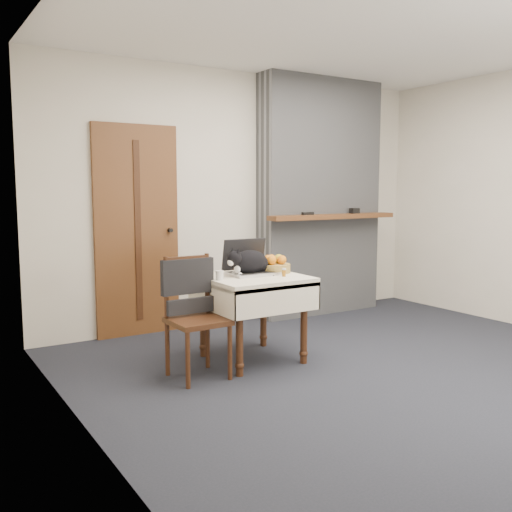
{
  "coord_description": "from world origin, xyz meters",
  "views": [
    {
      "loc": [
        -3.1,
        -3.2,
        1.41
      ],
      "look_at": [
        -0.7,
        0.64,
        0.87
      ],
      "focal_mm": 40.0,
      "sensor_mm": 36.0,
      "label": 1
    }
  ],
  "objects_px": {
    "laptop": "(249,265)",
    "chair": "(192,299)",
    "fruit_basket": "(275,266)",
    "cat": "(250,263)",
    "cream_jar": "(220,275)",
    "door": "(137,231)",
    "side_table": "(252,289)",
    "pill_bottle": "(284,272)"
  },
  "relations": [
    {
      "from": "laptop",
      "to": "cream_jar",
      "type": "relative_size",
      "value": 5.54
    },
    {
      "from": "pill_bottle",
      "to": "cat",
      "type": "bearing_deg",
      "value": 130.03
    },
    {
      "from": "door",
      "to": "side_table",
      "type": "bearing_deg",
      "value": -68.94
    },
    {
      "from": "cat",
      "to": "cream_jar",
      "type": "bearing_deg",
      "value": -174.47
    },
    {
      "from": "fruit_basket",
      "to": "chair",
      "type": "height_order",
      "value": "chair"
    },
    {
      "from": "cream_jar",
      "to": "fruit_basket",
      "type": "height_order",
      "value": "fruit_basket"
    },
    {
      "from": "door",
      "to": "laptop",
      "type": "bearing_deg",
      "value": -66.07
    },
    {
      "from": "side_table",
      "to": "cream_jar",
      "type": "height_order",
      "value": "cream_jar"
    },
    {
      "from": "chair",
      "to": "cream_jar",
      "type": "bearing_deg",
      "value": 4.94
    },
    {
      "from": "fruit_basket",
      "to": "laptop",
      "type": "bearing_deg",
      "value": 166.95
    },
    {
      "from": "cream_jar",
      "to": "chair",
      "type": "bearing_deg",
      "value": -173.94
    },
    {
      "from": "cat",
      "to": "chair",
      "type": "height_order",
      "value": "cat"
    },
    {
      "from": "pill_bottle",
      "to": "side_table",
      "type": "bearing_deg",
      "value": 139.42
    },
    {
      "from": "laptop",
      "to": "chair",
      "type": "relative_size",
      "value": 0.44
    },
    {
      "from": "door",
      "to": "fruit_basket",
      "type": "distance_m",
      "value": 1.46
    },
    {
      "from": "door",
      "to": "pill_bottle",
      "type": "height_order",
      "value": "door"
    },
    {
      "from": "pill_bottle",
      "to": "fruit_basket",
      "type": "bearing_deg",
      "value": 75.64
    },
    {
      "from": "cream_jar",
      "to": "side_table",
      "type": "bearing_deg",
      "value": 8.07
    },
    {
      "from": "pill_bottle",
      "to": "cream_jar",
      "type": "bearing_deg",
      "value": 167.01
    },
    {
      "from": "laptop",
      "to": "cream_jar",
      "type": "distance_m",
      "value": 0.39
    },
    {
      "from": "fruit_basket",
      "to": "cat",
      "type": "bearing_deg",
      "value": 179.52
    },
    {
      "from": "chair",
      "to": "door",
      "type": "bearing_deg",
      "value": 85.36
    },
    {
      "from": "side_table",
      "to": "door",
      "type": "bearing_deg",
      "value": 111.06
    },
    {
      "from": "laptop",
      "to": "chair",
      "type": "distance_m",
      "value": 0.66
    },
    {
      "from": "side_table",
      "to": "fruit_basket",
      "type": "height_order",
      "value": "fruit_basket"
    },
    {
      "from": "door",
      "to": "side_table",
      "type": "relative_size",
      "value": 2.56
    },
    {
      "from": "chair",
      "to": "side_table",
      "type": "bearing_deg",
      "value": 6.08
    },
    {
      "from": "laptop",
      "to": "cat",
      "type": "xyz_separation_m",
      "value": [
        -0.02,
        -0.05,
        0.03
      ]
    },
    {
      "from": "cat",
      "to": "fruit_basket",
      "type": "height_order",
      "value": "cat"
    },
    {
      "from": "cat",
      "to": "pill_bottle",
      "type": "xyz_separation_m",
      "value": [
        0.18,
        -0.22,
        -0.07
      ]
    },
    {
      "from": "fruit_basket",
      "to": "pill_bottle",
      "type": "bearing_deg",
      "value": -104.36
    },
    {
      "from": "cat",
      "to": "cream_jar",
      "type": "height_order",
      "value": "cat"
    },
    {
      "from": "pill_bottle",
      "to": "laptop",
      "type": "bearing_deg",
      "value": 121.5
    },
    {
      "from": "door",
      "to": "fruit_basket",
      "type": "relative_size",
      "value": 7.64
    },
    {
      "from": "laptop",
      "to": "pill_bottle",
      "type": "bearing_deg",
      "value": -55.53
    },
    {
      "from": "laptop",
      "to": "fruit_basket",
      "type": "bearing_deg",
      "value": -10.07
    },
    {
      "from": "door",
      "to": "fruit_basket",
      "type": "height_order",
      "value": "door"
    },
    {
      "from": "laptop",
      "to": "cat",
      "type": "height_order",
      "value": "laptop"
    },
    {
      "from": "cream_jar",
      "to": "pill_bottle",
      "type": "distance_m",
      "value": 0.54
    },
    {
      "from": "pill_bottle",
      "to": "door",
      "type": "bearing_deg",
      "value": 115.41
    },
    {
      "from": "cream_jar",
      "to": "chair",
      "type": "distance_m",
      "value": 0.3
    },
    {
      "from": "side_table",
      "to": "chair",
      "type": "distance_m",
      "value": 0.58
    }
  ]
}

